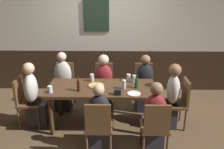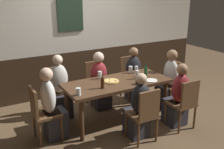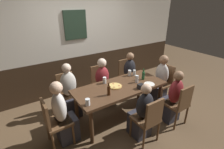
{
  "view_description": "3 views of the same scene",
  "coord_description": "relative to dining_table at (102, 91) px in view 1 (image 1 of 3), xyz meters",
  "views": [
    {
      "loc": [
        0.25,
        -3.88,
        2.41
      ],
      "look_at": [
        0.18,
        0.05,
        0.95
      ],
      "focal_mm": 39.61,
      "sensor_mm": 36.0,
      "label": 1
    },
    {
      "loc": [
        -2.24,
        -3.74,
        2.3
      ],
      "look_at": [
        -0.16,
        -0.1,
        0.92
      ],
      "focal_mm": 42.88,
      "sensor_mm": 36.0,
      "label": 2
    },
    {
      "loc": [
        -1.76,
        -2.35,
        2.3
      ],
      "look_at": [
        -0.13,
        0.1,
        0.98
      ],
      "focal_mm": 26.86,
      "sensor_mm": 36.0,
      "label": 3
    }
  ],
  "objects": [
    {
      "name": "person_left_far",
      "position": [
        -0.81,
        0.66,
        -0.17
      ],
      "size": [
        0.34,
        0.37,
        1.16
      ],
      "color": "#2D2D38",
      "rests_on": "ground_plane"
    },
    {
      "name": "chair_head_east",
      "position": [
        1.34,
        0.0,
        -0.16
      ],
      "size": [
        0.4,
        0.4,
        0.88
      ],
      "color": "brown",
      "rests_on": "ground_plane"
    },
    {
      "name": "pint_glass_stout",
      "position": [
        -0.82,
        -0.24,
        0.13
      ],
      "size": [
        0.08,
        0.08,
        0.11
      ],
      "color": "silver",
      "rests_on": "dining_table"
    },
    {
      "name": "person_right_far",
      "position": [
        0.81,
        0.65,
        -0.19
      ],
      "size": [
        0.34,
        0.37,
        1.12
      ],
      "color": "#2D2D38",
      "rests_on": "ground_plane"
    },
    {
      "name": "dining_table",
      "position": [
        0.0,
        0.0,
        0.0
      ],
      "size": [
        1.85,
        0.8,
        0.74
      ],
      "color": "#472D1C",
      "rests_on": "ground_plane"
    },
    {
      "name": "wall_back",
      "position": [
        -0.0,
        1.65,
        0.65
      ],
      "size": [
        6.4,
        0.13,
        2.6
      ],
      "color": "#332316",
      "rests_on": "ground_plane"
    },
    {
      "name": "beer_glass_tall",
      "position": [
        0.47,
        0.29,
        0.14
      ],
      "size": [
        0.07,
        0.07,
        0.13
      ],
      "color": "silver",
      "rests_on": "dining_table"
    },
    {
      "name": "ground_plane",
      "position": [
        0.0,
        0.0,
        -0.66
      ],
      "size": [
        12.0,
        12.0,
        0.0
      ],
      "primitive_type": "plane",
      "color": "brown"
    },
    {
      "name": "beer_bottle_green",
      "position": [
        0.59,
        -0.02,
        0.18
      ],
      "size": [
        0.06,
        0.06,
        0.24
      ],
      "color": "#194723",
      "rests_on": "dining_table"
    },
    {
      "name": "chair_mid_far",
      "position": [
        0.0,
        0.82,
        -0.16
      ],
      "size": [
        0.4,
        0.4,
        0.88
      ],
      "color": "brown",
      "rests_on": "ground_plane"
    },
    {
      "name": "person_right_near",
      "position": [
        0.81,
        -0.65,
        -0.19
      ],
      "size": [
        0.34,
        0.37,
        1.12
      ],
      "color": "#2D2D38",
      "rests_on": "ground_plane"
    },
    {
      "name": "chair_right_near",
      "position": [
        0.81,
        -0.82,
        -0.16
      ],
      "size": [
        0.4,
        0.4,
        0.88
      ],
      "color": "brown",
      "rests_on": "ground_plane"
    },
    {
      "name": "chair_left_far",
      "position": [
        -0.81,
        0.82,
        -0.16
      ],
      "size": [
        0.4,
        0.4,
        0.88
      ],
      "color": "brown",
      "rests_on": "ground_plane"
    },
    {
      "name": "condiment_caddy",
      "position": [
        0.27,
        -0.29,
        0.13
      ],
      "size": [
        0.11,
        0.09,
        0.09
      ],
      "primitive_type": "cube",
      "color": "black",
      "rests_on": "dining_table"
    },
    {
      "name": "beer_glass_half",
      "position": [
        0.38,
        -0.06,
        0.15
      ],
      "size": [
        0.06,
        0.06,
        0.15
      ],
      "color": "silver",
      "rests_on": "dining_table"
    },
    {
      "name": "pint_glass_pale",
      "position": [
        -0.19,
        0.28,
        0.14
      ],
      "size": [
        0.07,
        0.07,
        0.13
      ],
      "color": "silver",
      "rests_on": "dining_table"
    },
    {
      "name": "person_head_west",
      "position": [
        -1.18,
        0.0,
        -0.16
      ],
      "size": [
        0.37,
        0.34,
        1.17
      ],
      "color": "#2D2D38",
      "rests_on": "ground_plane"
    },
    {
      "name": "chair_right_far",
      "position": [
        0.81,
        0.82,
        -0.16
      ],
      "size": [
        0.4,
        0.4,
        0.88
      ],
      "color": "brown",
      "rests_on": "ground_plane"
    },
    {
      "name": "tumbler_short",
      "position": [
        0.56,
        0.23,
        0.14
      ],
      "size": [
        0.06,
        0.06,
        0.13
      ],
      "color": "silver",
      "rests_on": "dining_table"
    },
    {
      "name": "chair_head_west",
      "position": [
        -1.34,
        0.0,
        -0.16
      ],
      "size": [
        0.4,
        0.4,
        0.88
      ],
      "color": "brown",
      "rests_on": "ground_plane"
    },
    {
      "name": "person_mid_far",
      "position": [
        -0.0,
        0.65,
        -0.18
      ],
      "size": [
        0.34,
        0.37,
        1.12
      ],
      "color": "#2D2D38",
      "rests_on": "ground_plane"
    },
    {
      "name": "plate_white_large",
      "position": [
        0.53,
        -0.27,
        0.09
      ],
      "size": [
        0.21,
        0.21,
        0.01
      ],
      "primitive_type": "cylinder",
      "color": "white",
      "rests_on": "dining_table"
    },
    {
      "name": "pizza",
      "position": [
        -0.1,
        0.04,
        0.09
      ],
      "size": [
        0.28,
        0.28,
        0.03
      ],
      "color": "tan",
      "rests_on": "dining_table"
    },
    {
      "name": "chair_mid_near",
      "position": [
        0.0,
        -0.82,
        -0.16
      ],
      "size": [
        0.4,
        0.4,
        0.88
      ],
      "color": "brown",
      "rests_on": "ground_plane"
    },
    {
      "name": "beer_bottle_brown",
      "position": [
        -0.37,
        -0.16,
        0.18
      ],
      "size": [
        0.06,
        0.06,
        0.25
      ],
      "color": "#42230F",
      "rests_on": "dining_table"
    },
    {
      "name": "person_head_east",
      "position": [
        1.18,
        0.0,
        -0.16
      ],
      "size": [
        0.37,
        0.34,
        1.16
      ],
      "color": "#2D2D38",
      "rests_on": "ground_plane"
    },
    {
      "name": "person_mid_near",
      "position": [
        0.0,
        -0.65,
        -0.21
      ],
      "size": [
        0.34,
        0.37,
        1.08
      ],
      "color": "#2D2D38",
      "rests_on": "ground_plane"
    }
  ]
}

